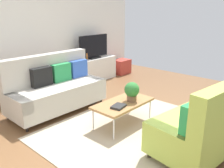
% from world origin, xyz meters
% --- Properties ---
extents(ground_plane, '(7.68, 7.68, 0.00)m').
position_xyz_m(ground_plane, '(0.00, 0.00, 0.00)').
color(ground_plane, brown).
extents(wall_far, '(6.40, 0.12, 2.90)m').
position_xyz_m(wall_far, '(0.00, 2.80, 1.45)').
color(wall_far, white).
rests_on(wall_far, ground_plane).
extents(area_rug, '(2.90, 2.20, 0.01)m').
position_xyz_m(area_rug, '(-0.11, -0.10, 0.01)').
color(area_rug, tan).
rests_on(area_rug, ground_plane).
extents(couch_beige, '(1.91, 0.85, 1.10)m').
position_xyz_m(couch_beige, '(-0.44, 1.52, 0.45)').
color(couch_beige, '#B2ADA3').
rests_on(couch_beige, ground_plane).
extents(couch_green, '(1.99, 1.08, 1.10)m').
position_xyz_m(couch_green, '(0.22, -1.32, 0.44)').
color(couch_green, '#A3BC4C').
rests_on(couch_green, ground_plane).
extents(coffee_table, '(1.10, 0.56, 0.42)m').
position_xyz_m(coffee_table, '(-0.06, 0.10, 0.39)').
color(coffee_table, '#9E7042').
rests_on(coffee_table, ground_plane).
extents(tv_console, '(1.40, 0.44, 0.64)m').
position_xyz_m(tv_console, '(1.50, 2.46, 0.32)').
color(tv_console, silver).
rests_on(tv_console, ground_plane).
extents(tv, '(1.00, 0.20, 0.64)m').
position_xyz_m(tv, '(1.50, 2.44, 0.95)').
color(tv, black).
rests_on(tv, tv_console).
extents(storage_trunk, '(0.52, 0.40, 0.44)m').
position_xyz_m(storage_trunk, '(2.60, 2.36, 0.22)').
color(storage_trunk, '#B2382D').
rests_on(storage_trunk, ground_plane).
extents(potted_plant, '(0.26, 0.26, 0.34)m').
position_xyz_m(potted_plant, '(0.09, 0.03, 0.61)').
color(potted_plant, brown).
rests_on(potted_plant, coffee_table).
extents(table_book_0, '(0.27, 0.22, 0.04)m').
position_xyz_m(table_book_0, '(-0.28, 0.01, 0.44)').
color(table_book_0, '#262626').
rests_on(table_book_0, coffee_table).
extents(vase_0, '(0.13, 0.13, 0.14)m').
position_xyz_m(vase_0, '(0.92, 2.51, 0.71)').
color(vase_0, '#4C72B2').
rests_on(vase_0, tv_console).
extents(bottle_0, '(0.06, 0.06, 0.14)m').
position_xyz_m(bottle_0, '(1.10, 2.42, 0.71)').
color(bottle_0, '#262626').
rests_on(bottle_0, tv_console).
extents(bottle_1, '(0.04, 0.04, 0.18)m').
position_xyz_m(bottle_1, '(1.21, 2.42, 0.73)').
color(bottle_1, orange).
rests_on(bottle_1, tv_console).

